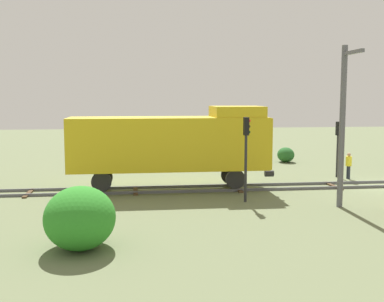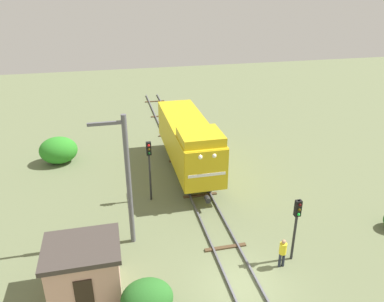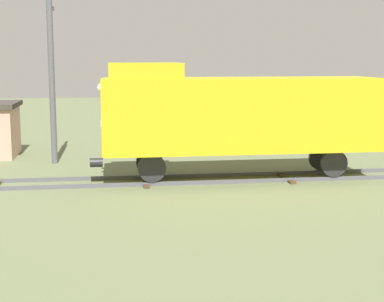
{
  "view_description": "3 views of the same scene",
  "coord_description": "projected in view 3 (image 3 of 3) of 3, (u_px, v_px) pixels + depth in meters",
  "views": [
    {
      "loc": [
        -26.78,
        14.64,
        5.34
      ],
      "look_at": [
        1.24,
        11.16,
        2.1
      ],
      "focal_mm": 45.0,
      "sensor_mm": 36.0,
      "label": 1
    },
    {
      "loc": [
        -5.66,
        -13.16,
        13.67
      ],
      "look_at": [
        0.18,
        12.02,
        1.97
      ],
      "focal_mm": 35.0,
      "sensor_mm": 36.0,
      "label": 2
    },
    {
      "loc": [
        23.15,
        7.35,
        4.94
      ],
      "look_at": [
        -0.08,
        10.63,
        1.22
      ],
      "focal_mm": 55.0,
      "sensor_mm": 36.0,
      "label": 3
    }
  ],
  "objects": [
    {
      "name": "locomotive",
      "position": [
        236.0,
        112.0,
        23.68
      ],
      "size": [
        2.9,
        11.6,
        4.6
      ],
      "color": "gold",
      "rests_on": "railway_track"
    },
    {
      "name": "traffic_signal_mid",
      "position": [
        146.0,
        102.0,
        26.5
      ],
      "size": [
        0.32,
        0.34,
        4.29
      ],
      "color": "#262628",
      "rests_on": "ground"
    },
    {
      "name": "catenary_mast",
      "position": [
        52.0,
        76.0,
        27.37
      ],
      "size": [
        1.94,
        0.28,
        7.7
      ],
      "color": "#595960",
      "rests_on": "ground"
    },
    {
      "name": "bush_far",
      "position": [
        268.0,
        124.0,
        34.31
      ],
      "size": [
        3.04,
        2.49,
        2.21
      ],
      "primitive_type": "ellipsoid",
      "color": "#2D8826",
      "rests_on": "ground"
    }
  ]
}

